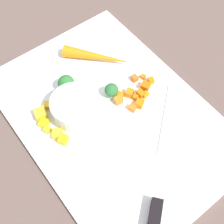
% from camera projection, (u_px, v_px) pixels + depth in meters
% --- Properties ---
extents(ground_plane, '(4.00, 4.00, 0.00)m').
position_uv_depth(ground_plane, '(112.00, 117.00, 0.65)').
color(ground_plane, brown).
extents(cutting_board, '(0.52, 0.36, 0.01)m').
position_uv_depth(cutting_board, '(112.00, 116.00, 0.65)').
color(cutting_board, white).
rests_on(cutting_board, ground_plane).
extents(prep_bowl, '(0.10, 0.10, 0.05)m').
position_uv_depth(prep_bowl, '(75.00, 108.00, 0.62)').
color(prep_bowl, white).
rests_on(prep_bowl, cutting_board).
extents(chef_knife, '(0.23, 0.27, 0.02)m').
position_uv_depth(chef_knife, '(160.00, 182.00, 0.56)').
color(chef_knife, silver).
rests_on(chef_knife, cutting_board).
extents(whole_carrot, '(0.14, 0.13, 0.03)m').
position_uv_depth(whole_carrot, '(98.00, 57.00, 0.70)').
color(whole_carrot, orange).
rests_on(whole_carrot, cutting_board).
extents(carrot_dice_0, '(0.02, 0.02, 0.01)m').
position_uv_depth(carrot_dice_0, '(151.00, 81.00, 0.68)').
color(carrot_dice_0, orange).
rests_on(carrot_dice_0, cutting_board).
extents(carrot_dice_1, '(0.01, 0.01, 0.01)m').
position_uv_depth(carrot_dice_1, '(145.00, 95.00, 0.66)').
color(carrot_dice_1, orange).
rests_on(carrot_dice_1, cutting_board).
extents(carrot_dice_2, '(0.01, 0.01, 0.01)m').
position_uv_depth(carrot_dice_2, '(143.00, 77.00, 0.69)').
color(carrot_dice_2, orange).
rests_on(carrot_dice_2, cutting_board).
extents(carrot_dice_3, '(0.02, 0.02, 0.01)m').
position_uv_depth(carrot_dice_3, '(120.00, 95.00, 0.66)').
color(carrot_dice_3, orange).
rests_on(carrot_dice_3, cutting_board).
extents(carrot_dice_4, '(0.01, 0.01, 0.01)m').
position_uv_depth(carrot_dice_4, '(135.00, 78.00, 0.68)').
color(carrot_dice_4, orange).
rests_on(carrot_dice_4, cutting_board).
extents(carrot_dice_5, '(0.02, 0.02, 0.02)m').
position_uv_depth(carrot_dice_5, '(129.00, 93.00, 0.66)').
color(carrot_dice_5, orange).
rests_on(carrot_dice_5, cutting_board).
extents(carrot_dice_6, '(0.02, 0.02, 0.02)m').
position_uv_depth(carrot_dice_6, '(145.00, 86.00, 0.67)').
color(carrot_dice_6, orange).
rests_on(carrot_dice_6, cutting_board).
extents(carrot_dice_7, '(0.02, 0.02, 0.01)m').
position_uv_depth(carrot_dice_7, '(132.00, 108.00, 0.64)').
color(carrot_dice_7, orange).
rests_on(carrot_dice_7, cutting_board).
extents(carrot_dice_8, '(0.02, 0.02, 0.01)m').
position_uv_depth(carrot_dice_8, '(140.00, 104.00, 0.65)').
color(carrot_dice_8, orange).
rests_on(carrot_dice_8, cutting_board).
extents(carrot_dice_9, '(0.02, 0.01, 0.02)m').
position_uv_depth(carrot_dice_9, '(140.00, 93.00, 0.66)').
color(carrot_dice_9, orange).
rests_on(carrot_dice_9, cutting_board).
extents(carrot_dice_10, '(0.02, 0.02, 0.02)m').
position_uv_depth(carrot_dice_10, '(118.00, 100.00, 0.65)').
color(carrot_dice_10, orange).
rests_on(carrot_dice_10, cutting_board).
extents(carrot_dice_11, '(0.01, 0.01, 0.01)m').
position_uv_depth(carrot_dice_11, '(137.00, 99.00, 0.66)').
color(carrot_dice_11, orange).
rests_on(carrot_dice_11, cutting_board).
extents(pepper_dice_0, '(0.02, 0.02, 0.02)m').
position_uv_depth(pepper_dice_0, '(44.00, 123.00, 0.62)').
color(pepper_dice_0, yellow).
rests_on(pepper_dice_0, cutting_board).
extents(pepper_dice_1, '(0.02, 0.02, 0.01)m').
position_uv_depth(pepper_dice_1, '(48.00, 105.00, 0.65)').
color(pepper_dice_1, yellow).
rests_on(pepper_dice_1, cutting_board).
extents(pepper_dice_2, '(0.02, 0.02, 0.01)m').
position_uv_depth(pepper_dice_2, '(47.00, 130.00, 0.62)').
color(pepper_dice_2, yellow).
rests_on(pepper_dice_2, cutting_board).
extents(pepper_dice_3, '(0.03, 0.03, 0.01)m').
position_uv_depth(pepper_dice_3, '(57.00, 134.00, 0.61)').
color(pepper_dice_3, yellow).
rests_on(pepper_dice_3, cutting_board).
extents(pepper_dice_4, '(0.02, 0.02, 0.02)m').
position_uv_depth(pepper_dice_4, '(63.00, 140.00, 0.60)').
color(pepper_dice_4, yellow).
rests_on(pepper_dice_4, cutting_board).
extents(pepper_dice_5, '(0.03, 0.03, 0.02)m').
position_uv_depth(pepper_dice_5, '(41.00, 114.00, 0.63)').
color(pepper_dice_5, yellow).
rests_on(pepper_dice_5, cutting_board).
extents(broccoli_floret_0, '(0.03, 0.03, 0.04)m').
position_uv_depth(broccoli_floret_0, '(111.00, 90.00, 0.65)').
color(broccoli_floret_0, '#96B660').
rests_on(broccoli_floret_0, cutting_board).
extents(broccoli_floret_1, '(0.04, 0.04, 0.04)m').
position_uv_depth(broccoli_floret_1, '(66.00, 83.00, 0.66)').
color(broccoli_floret_1, '#83B75F').
rests_on(broccoli_floret_1, cutting_board).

